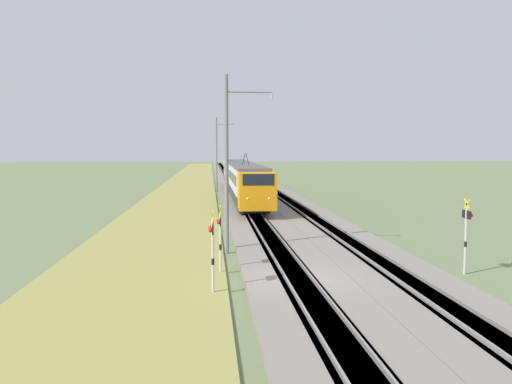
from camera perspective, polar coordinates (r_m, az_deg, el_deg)
name	(u,v)px	position (r m, az deg, el deg)	size (l,w,h in m)	color
ground_plane	(298,286)	(20.89, 4.84, -10.69)	(400.00, 400.00, 0.00)	#6B7A51
ballast_main	(236,188)	(70.11, -2.34, 0.46)	(240.00, 4.40, 0.30)	gray
ballast_adjacent	(267,188)	(70.47, 1.25, 0.48)	(240.00, 4.40, 0.30)	gray
track_main	(236,188)	(70.11, -2.34, 0.46)	(240.00, 1.57, 0.45)	#4C4238
track_adjacent	(267,188)	(70.47, 1.25, 0.49)	(240.00, 1.57, 0.45)	#4C4238
grass_verge	(186,189)	(70.11, -8.03, 0.34)	(240.00, 8.11, 0.12)	#99934C
passenger_train	(242,177)	(56.77, -1.67, 1.71)	(39.33, 2.97, 5.17)	orange
crossing_signal_near	(212,244)	(19.24, -5.01, -5.91)	(0.70, 0.23, 3.30)	beige
crossing_signal_far	(466,228)	(24.23, 22.91, -3.84)	(0.70, 0.23, 3.42)	beige
crossing_signal_aux	(220,233)	(22.44, -4.14, -4.65)	(0.70, 0.23, 3.11)	beige
catenary_mast_near	(228,163)	(26.58, -3.27, 3.38)	(0.22, 2.56, 9.52)	slate
catenary_mast_mid	(217,153)	(66.39, -4.49, 4.42)	(0.22, 2.56, 9.78)	slate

